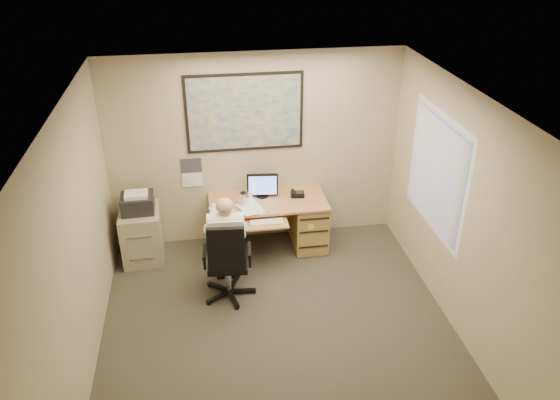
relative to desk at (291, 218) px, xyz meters
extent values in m
cube|color=#37322A|center=(-0.45, -1.90, -0.44)|extent=(4.00, 4.50, 0.00)
cube|color=white|center=(-0.45, -1.90, 2.26)|extent=(4.00, 4.50, 0.00)
cube|color=#BBAA8D|center=(-0.45, 0.35, 0.91)|extent=(4.00, 0.00, 2.70)
cube|color=#BBAA8D|center=(-2.45, -1.90, 0.91)|extent=(0.00, 4.50, 2.70)
cube|color=#BBAA8D|center=(1.55, -1.90, 0.91)|extent=(0.00, 4.50, 2.70)
cube|color=tan|center=(-0.33, -0.02, 0.30)|extent=(1.60, 0.75, 0.03)
cube|color=#AD8E47|center=(0.25, -0.02, -0.08)|extent=(0.45, 0.70, 0.70)
cube|color=#AD8E47|center=(-1.11, -0.02, -0.08)|extent=(0.04, 0.70, 0.70)
cube|color=#AD8E47|center=(-0.33, 0.32, 0.01)|extent=(1.55, 0.03, 0.55)
cylinder|color=black|center=(-0.39, 0.13, 0.32)|extent=(0.17, 0.17, 0.02)
cube|color=black|center=(-0.39, 0.11, 0.50)|extent=(0.43, 0.09, 0.32)
cube|color=#5884F0|center=(-0.39, 0.08, 0.50)|extent=(0.38, 0.05, 0.27)
cube|color=tan|center=(-0.41, -0.47, 0.22)|extent=(0.55, 0.30, 0.02)
cube|color=beige|center=(-0.41, -0.47, 0.24)|extent=(0.43, 0.14, 0.02)
cube|color=black|center=(0.09, 0.07, 0.33)|extent=(0.20, 0.18, 0.05)
cylinder|color=silver|center=(-0.67, -0.10, 0.40)|extent=(0.08, 0.08, 0.19)
cylinder|color=white|center=(-0.56, 0.12, 0.36)|extent=(0.08, 0.08, 0.09)
cube|color=white|center=(-0.78, -0.02, 0.32)|extent=(0.60, 0.56, 0.02)
cube|color=#1E4C93|center=(-0.58, 0.33, 1.46)|extent=(1.56, 0.03, 1.06)
cube|color=white|center=(-1.33, 0.34, 0.64)|extent=(0.28, 0.01, 0.42)
cube|color=#A49884|center=(-2.06, -0.01, -0.07)|extent=(0.55, 0.65, 0.74)
cube|color=black|center=(-2.06, -0.01, 0.41)|extent=(0.43, 0.38, 0.23)
cube|color=white|center=(-2.06, -0.03, 0.55)|extent=(0.30, 0.24, 0.05)
cylinder|color=silver|center=(-0.96, -1.01, -0.18)|extent=(0.06, 0.06, 0.41)
cube|color=black|center=(-0.96, -1.01, 0.04)|extent=(0.51, 0.51, 0.07)
cube|color=black|center=(-0.94, -1.25, 0.38)|extent=(0.44, 0.10, 0.57)
camera|label=1|loc=(-1.18, -6.51, 3.84)|focal=35.00mm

